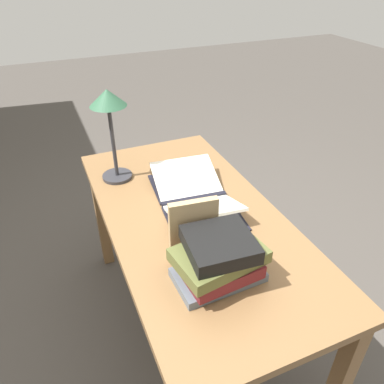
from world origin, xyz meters
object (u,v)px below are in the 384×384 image
reading_lamp (109,111)px  book_standing_upright (193,229)px  coffee_mug (199,232)px  open_book (194,196)px  book_stack_tall (219,259)px

reading_lamp → book_standing_upright: bearing=-168.9°
reading_lamp → coffee_mug: reading_lamp is taller
open_book → book_standing_upright: book_standing_upright is taller
reading_lamp → coffee_mug: 0.69m
open_book → reading_lamp: 0.54m
open_book → book_stack_tall: 0.48m
open_book → book_standing_upright: size_ratio=2.36×
open_book → book_standing_upright: 0.36m
book_stack_tall → coffee_mug: book_stack_tall is taller
open_book → reading_lamp: reading_lamp is taller
open_book → coffee_mug: open_book is taller
book_standing_upright → coffee_mug: book_standing_upright is taller
book_stack_tall → book_standing_upright: bearing=12.2°
book_stack_tall → reading_lamp: size_ratio=0.71×
coffee_mug → book_standing_upright: bearing=142.2°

